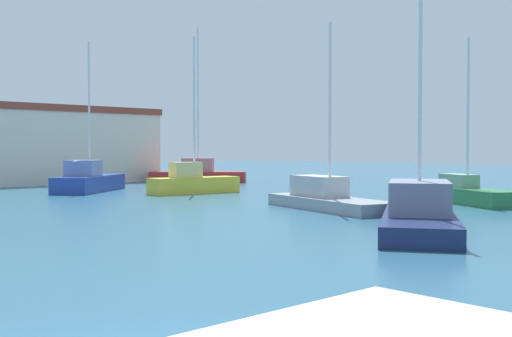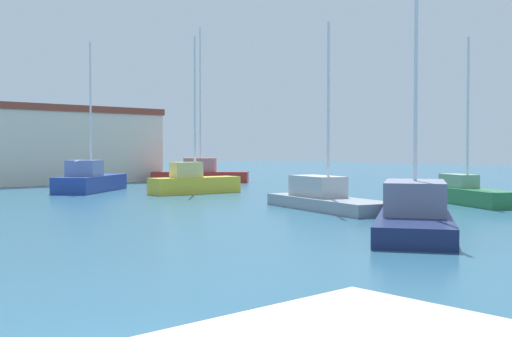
{
  "view_description": "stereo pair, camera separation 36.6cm",
  "coord_description": "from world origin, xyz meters",
  "px_view_note": "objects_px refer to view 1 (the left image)",
  "views": [
    {
      "loc": [
        -3.69,
        -5.57,
        2.57
      ],
      "look_at": [
        19.26,
        19.13,
        1.55
      ],
      "focal_mm": 44.84,
      "sensor_mm": 36.0,
      "label": 1
    },
    {
      "loc": [
        -3.42,
        -5.82,
        2.57
      ],
      "look_at": [
        19.26,
        19.13,
        1.55
      ],
      "focal_mm": 44.84,
      "sensor_mm": 36.0,
      "label": 2
    }
  ],
  "objects_px": {
    "sailboat_red_behind_lamppost": "(198,174)",
    "sailboat_navy_far_right": "(419,212)",
    "sailboat_blue_outer_mooring": "(89,180)",
    "sailboat_green_distant_north": "(466,193)",
    "sailboat_grey_far_left": "(326,197)",
    "sailboat_yellow_near_pier": "(193,182)"
  },
  "relations": [
    {
      "from": "sailboat_red_behind_lamppost",
      "to": "sailboat_navy_far_right",
      "type": "relative_size",
      "value": 1.33
    },
    {
      "from": "sailboat_blue_outer_mooring",
      "to": "sailboat_green_distant_north",
      "type": "xyz_separation_m",
      "value": [
        8.93,
        -19.85,
        -0.16
      ]
    },
    {
      "from": "sailboat_grey_far_left",
      "to": "sailboat_yellow_near_pier",
      "type": "height_order",
      "value": "sailboat_yellow_near_pier"
    },
    {
      "from": "sailboat_grey_far_left",
      "to": "sailboat_green_distant_north",
      "type": "bearing_deg",
      "value": -20.59
    },
    {
      "from": "sailboat_red_behind_lamppost",
      "to": "sailboat_yellow_near_pier",
      "type": "distance_m",
      "value": 12.67
    },
    {
      "from": "sailboat_navy_far_right",
      "to": "sailboat_red_behind_lamppost",
      "type": "bearing_deg",
      "value": 65.04
    },
    {
      "from": "sailboat_blue_outer_mooring",
      "to": "sailboat_green_distant_north",
      "type": "height_order",
      "value": "sailboat_blue_outer_mooring"
    },
    {
      "from": "sailboat_green_distant_north",
      "to": "sailboat_navy_far_right",
      "type": "bearing_deg",
      "value": -158.17
    },
    {
      "from": "sailboat_navy_far_right",
      "to": "sailboat_blue_outer_mooring",
      "type": "bearing_deg",
      "value": 86.32
    },
    {
      "from": "sailboat_blue_outer_mooring",
      "to": "sailboat_navy_far_right",
      "type": "bearing_deg",
      "value": -93.68
    },
    {
      "from": "sailboat_blue_outer_mooring",
      "to": "sailboat_yellow_near_pier",
      "type": "distance_m",
      "value": 6.68
    },
    {
      "from": "sailboat_blue_outer_mooring",
      "to": "sailboat_green_distant_north",
      "type": "bearing_deg",
      "value": -65.79
    },
    {
      "from": "sailboat_grey_far_left",
      "to": "sailboat_blue_outer_mooring",
      "type": "bearing_deg",
      "value": 96.41
    },
    {
      "from": "sailboat_blue_outer_mooring",
      "to": "sailboat_green_distant_north",
      "type": "relative_size",
      "value": 1.16
    },
    {
      "from": "sailboat_green_distant_north",
      "to": "sailboat_yellow_near_pier",
      "type": "relative_size",
      "value": 0.86
    },
    {
      "from": "sailboat_blue_outer_mooring",
      "to": "sailboat_grey_far_left",
      "type": "relative_size",
      "value": 1.14
    },
    {
      "from": "sailboat_yellow_near_pier",
      "to": "sailboat_grey_far_left",
      "type": "bearing_deg",
      "value": -98.35
    },
    {
      "from": "sailboat_red_behind_lamppost",
      "to": "sailboat_yellow_near_pier",
      "type": "xyz_separation_m",
      "value": [
        -7.98,
        -9.84,
        -0.01
      ]
    },
    {
      "from": "sailboat_red_behind_lamppost",
      "to": "sailboat_green_distant_north",
      "type": "bearing_deg",
      "value": -96.38
    },
    {
      "from": "sailboat_navy_far_right",
      "to": "sailboat_grey_far_left",
      "type": "distance_m",
      "value": 7.66
    },
    {
      "from": "sailboat_blue_outer_mooring",
      "to": "sailboat_navy_far_right",
      "type": "distance_m",
      "value": 24.1
    },
    {
      "from": "sailboat_red_behind_lamppost",
      "to": "sailboat_grey_far_left",
      "type": "distance_m",
      "value": 23.55
    }
  ]
}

